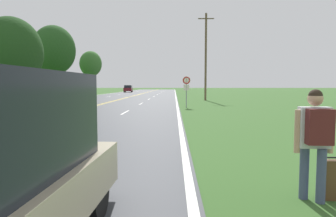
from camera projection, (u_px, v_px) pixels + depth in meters
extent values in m
cube|color=silver|center=(81.00, 137.00, 9.92)|extent=(0.12, 3.00, 0.00)
cube|color=silver|center=(125.00, 112.00, 18.89)|extent=(0.12, 3.00, 0.00)
cube|color=silver|center=(141.00, 104.00, 27.86)|extent=(0.12, 3.00, 0.00)
cube|color=silver|center=(149.00, 99.00, 36.83)|extent=(0.12, 3.00, 0.00)
cube|color=silver|center=(154.00, 96.00, 45.80)|extent=(0.12, 3.00, 0.00)
cube|color=silver|center=(157.00, 95.00, 54.78)|extent=(0.12, 3.00, 0.00)
cube|color=silver|center=(160.00, 93.00, 63.75)|extent=(0.12, 3.00, 0.00)
cube|color=silver|center=(161.00, 92.00, 72.72)|extent=(0.12, 3.00, 0.00)
cube|color=silver|center=(163.00, 92.00, 81.69)|extent=(0.12, 3.00, 0.00)
cube|color=silver|center=(164.00, 91.00, 90.66)|extent=(0.12, 3.00, 0.00)
cube|color=silver|center=(165.00, 90.00, 99.63)|extent=(0.12, 3.00, 0.00)
cube|color=silver|center=(166.00, 90.00, 108.60)|extent=(0.12, 3.00, 0.00)
cube|color=silver|center=(16.00, 112.00, 19.03)|extent=(0.12, 3.00, 0.00)
cube|color=silver|center=(66.00, 104.00, 28.00)|extent=(0.12, 3.00, 0.00)
cube|color=silver|center=(93.00, 99.00, 36.98)|extent=(0.12, 3.00, 0.00)
cube|color=silver|center=(108.00, 96.00, 45.95)|extent=(0.12, 3.00, 0.00)
cube|color=silver|center=(119.00, 95.00, 54.92)|extent=(0.12, 3.00, 0.00)
cube|color=silver|center=(127.00, 93.00, 63.89)|extent=(0.12, 3.00, 0.00)
cube|color=silver|center=(133.00, 92.00, 72.86)|extent=(0.12, 3.00, 0.00)
cube|color=silver|center=(137.00, 92.00, 81.83)|extent=(0.12, 3.00, 0.00)
cube|color=silver|center=(141.00, 91.00, 90.80)|extent=(0.12, 3.00, 0.00)
cube|color=silver|center=(144.00, 90.00, 99.77)|extent=(0.12, 3.00, 0.00)
cube|color=silver|center=(146.00, 90.00, 108.74)|extent=(0.12, 3.00, 0.00)
cylinder|color=#475175|center=(304.00, 173.00, 4.52)|extent=(0.13, 0.13, 0.80)
cylinder|color=#475175|center=(321.00, 176.00, 4.35)|extent=(0.13, 0.13, 0.80)
cube|color=silver|center=(314.00, 127.00, 4.38)|extent=(0.44, 0.19, 0.60)
sphere|color=tan|center=(315.00, 99.00, 4.35)|extent=(0.22, 0.22, 0.22)
sphere|color=#2D2319|center=(315.00, 96.00, 4.35)|extent=(0.20, 0.20, 0.20)
cylinder|color=tan|center=(297.00, 131.00, 4.40)|extent=(0.09, 0.09, 0.64)
cylinder|color=tan|center=(331.00, 132.00, 4.37)|extent=(0.09, 0.09, 0.64)
cube|color=#561E1E|center=(320.00, 127.00, 4.20)|extent=(0.35, 0.18, 0.51)
cylinder|color=gray|center=(186.00, 92.00, 22.97)|extent=(0.07, 0.07, 2.35)
cylinder|color=silver|center=(186.00, 80.00, 22.88)|extent=(0.60, 0.02, 0.60)
torus|color=red|center=(186.00, 80.00, 22.87)|extent=(0.55, 0.07, 0.55)
cube|color=silver|center=(186.00, 87.00, 22.93)|extent=(0.44, 0.02, 0.44)
cylinder|color=brown|center=(206.00, 57.00, 33.88)|extent=(0.24, 0.24, 9.79)
cube|color=brown|center=(206.00, 19.00, 33.55)|extent=(1.80, 0.12, 0.10)
cylinder|color=brown|center=(91.00, 84.00, 56.19)|extent=(0.41, 0.41, 3.99)
ellipsoid|color=#386B2D|center=(91.00, 64.00, 55.91)|extent=(4.10, 4.10, 4.71)
cylinder|color=brown|center=(55.00, 82.00, 47.86)|extent=(0.67, 0.67, 4.48)
ellipsoid|color=#234C1E|center=(54.00, 50.00, 47.47)|extent=(6.69, 6.69, 7.70)
cylinder|color=brown|center=(13.00, 90.00, 31.96)|extent=(0.64, 0.64, 2.53)
ellipsoid|color=#1E4219|center=(11.00, 52.00, 31.65)|extent=(6.40, 6.40, 7.36)
cylinder|color=black|center=(95.00, 195.00, 3.83)|extent=(0.23, 0.63, 0.62)
cylinder|color=black|center=(0.00, 110.00, 16.94)|extent=(0.21, 0.60, 0.60)
cylinder|color=black|center=(29.00, 110.00, 16.94)|extent=(0.21, 0.60, 0.60)
cylinder|color=black|center=(5.00, 115.00, 14.42)|extent=(0.21, 0.60, 0.60)
cube|color=#1E472D|center=(2.00, 108.00, 15.66)|extent=(1.92, 4.10, 0.52)
cube|color=#1E232D|center=(2.00, 98.00, 15.62)|extent=(1.67, 2.88, 0.51)
cylinder|color=black|center=(125.00, 91.00, 74.74)|extent=(0.23, 0.71, 0.70)
cylinder|color=black|center=(132.00, 91.00, 74.78)|extent=(0.23, 0.71, 0.70)
cylinder|color=black|center=(124.00, 91.00, 72.28)|extent=(0.23, 0.71, 0.70)
cylinder|color=black|center=(131.00, 91.00, 72.32)|extent=(0.23, 0.71, 0.70)
cube|color=maroon|center=(128.00, 89.00, 73.50)|extent=(2.13, 4.07, 0.78)
cube|color=#1E232D|center=(128.00, 87.00, 73.45)|extent=(1.84, 2.86, 0.65)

